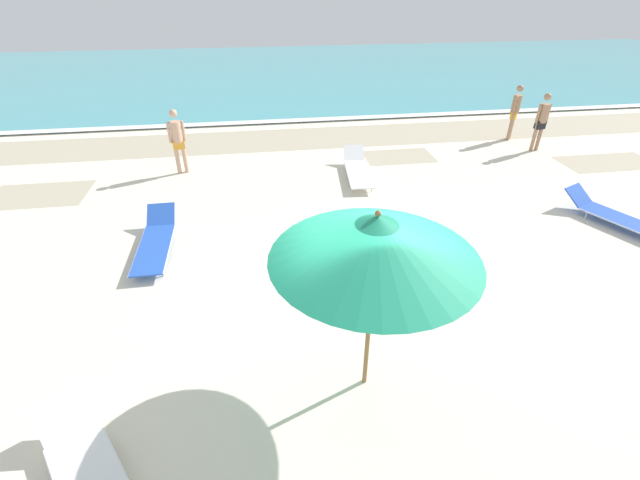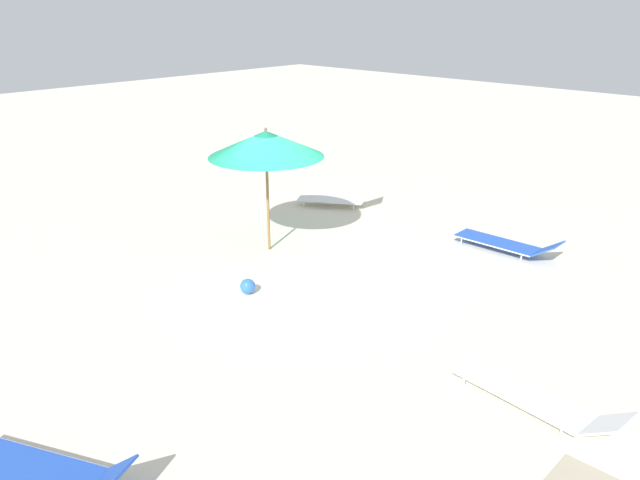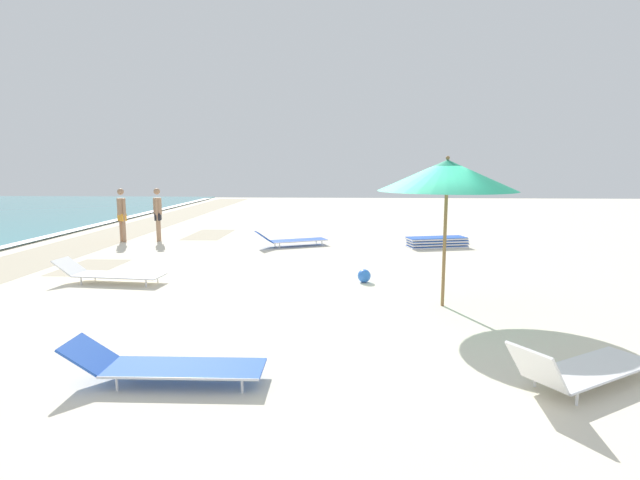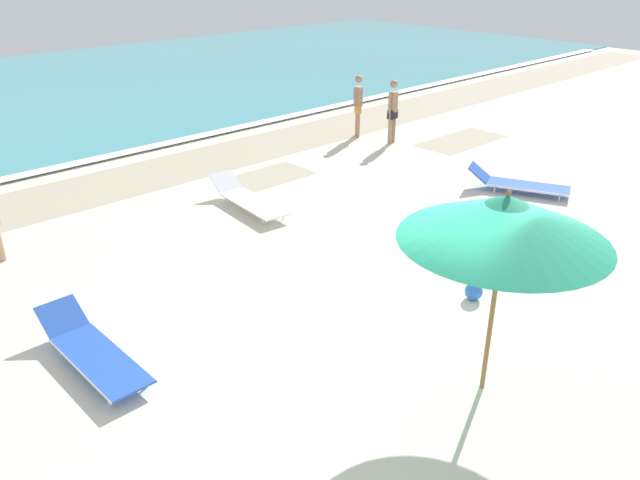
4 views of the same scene
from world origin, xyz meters
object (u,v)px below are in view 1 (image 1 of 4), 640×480
beachgoer_shoreline_child (177,138)px  beach_ball (448,299)px  sun_lounger_under_umbrella (87,473)px  beachgoer_wading_adult (542,119)px  sun_lounger_near_water_right (155,241)px  sun_lounger_near_water_left (358,169)px  beach_umbrella (376,238)px  sun_lounger_beside_umbrella (615,215)px  beachgoer_strolling_adult (515,109)px

beachgoer_shoreline_child → beach_ball: 8.28m
beachgoer_shoreline_child → beach_ball: (5.09, -6.47, -0.86)m
beachgoer_shoreline_child → sun_lounger_under_umbrella: bearing=-105.1°
sun_lounger_under_umbrella → beach_ball: bearing=-8.2°
sun_lounger_under_umbrella → beachgoer_wading_adult: beachgoer_wading_adult is taller
sun_lounger_near_water_right → beachgoer_wading_adult: (10.79, 4.15, 0.80)m
sun_lounger_near_water_left → beach_ball: 5.50m
beachgoer_shoreline_child → beach_ball: beachgoer_shoreline_child is taller
sun_lounger_near_water_right → beach_umbrella: bearing=-49.4°
sun_lounger_under_umbrella → sun_lounger_beside_umbrella: size_ratio=0.89×
beach_umbrella → sun_lounger_near_water_right: size_ratio=1.17×
sun_lounger_near_water_right → beachgoer_wading_adult: beachgoer_wading_adult is taller
sun_lounger_near_water_left → beachgoer_wading_adult: (5.95, 1.16, 0.80)m
sun_lounger_under_umbrella → sun_lounger_near_water_right: sun_lounger_under_umbrella is taller
sun_lounger_beside_umbrella → sun_lounger_near_water_left: sun_lounger_beside_umbrella is taller
sun_lounger_near_water_left → beach_ball: (0.31, -5.49, -0.06)m
sun_lounger_beside_umbrella → sun_lounger_near_water_left: bearing=122.0°
sun_lounger_beside_umbrella → beach_ball: sun_lounger_beside_umbrella is taller
beachgoer_wading_adult → beachgoer_strolling_adult: bearing=-88.4°
sun_lounger_near_water_right → beachgoer_shoreline_child: (0.06, 3.97, 0.80)m
beachgoer_shoreline_child → sun_lounger_near_water_right: bearing=-106.3°
beachgoer_wading_adult → sun_lounger_near_water_left: bearing=0.9°
beach_umbrella → sun_lounger_near_water_left: bearing=78.1°
sun_lounger_near_water_left → sun_lounger_near_water_right: size_ratio=1.04×
sun_lounger_beside_umbrella → beachgoer_shoreline_child: size_ratio=1.30×
sun_lounger_under_umbrella → beach_ball: 5.54m
beachgoer_shoreline_child → beach_ball: size_ratio=6.16×
sun_lounger_near_water_left → sun_lounger_near_water_right: (-4.84, -2.99, -0.00)m
sun_lounger_beside_umbrella → beach_ball: bearing=179.4°
sun_lounger_near_water_left → beachgoer_wading_adult: beachgoer_wading_adult is taller
sun_lounger_under_umbrella → beach_ball: sun_lounger_under_umbrella is taller
beachgoer_wading_adult → beachgoer_strolling_adult: 1.14m
sun_lounger_near_water_left → beachgoer_strolling_adult: (5.72, 2.28, 0.80)m
beach_umbrella → beach_ball: beach_umbrella is taller
sun_lounger_near_water_right → beachgoer_strolling_adult: bearing=25.6°
beachgoer_shoreline_child → sun_lounger_beside_umbrella: bearing=-39.4°
beach_umbrella → sun_lounger_near_water_left: beach_umbrella is taller
beach_umbrella → sun_lounger_under_umbrella: 4.02m
beachgoer_wading_adult → beachgoer_strolling_adult: size_ratio=1.00×
beach_umbrella → sun_lounger_beside_umbrella: size_ratio=1.17×
sun_lounger_beside_umbrella → sun_lounger_near_water_right: bearing=153.4°
sun_lounger_near_water_left → beachgoer_shoreline_child: beachgoer_shoreline_child is taller
beach_ball → sun_lounger_near_water_left: bearing=93.2°
beach_ball → beachgoer_shoreline_child: bearing=128.2°
sun_lounger_beside_umbrella → sun_lounger_near_water_right: 9.93m
sun_lounger_under_umbrella → beach_umbrella: bearing=-16.8°
beachgoer_wading_adult → beachgoer_shoreline_child: same height
beachgoer_wading_adult → beach_ball: (-5.64, -6.65, -0.86)m
beach_umbrella → beach_ball: (1.75, 1.34, -2.19)m
sun_lounger_near_water_right → beachgoer_shoreline_child: bearing=88.3°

